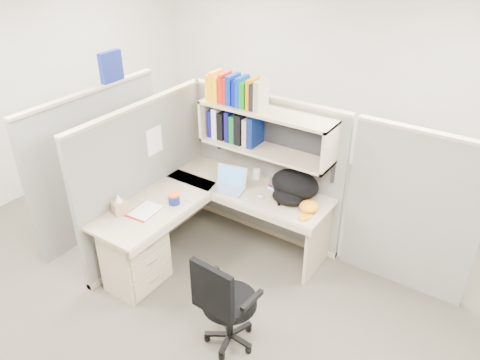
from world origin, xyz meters
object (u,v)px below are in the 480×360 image
Objects in this scene: desk at (166,239)px; snack_canister at (174,198)px; task_chair at (226,316)px; laptop at (228,180)px; backpack at (292,187)px.

snack_canister reaches higher than desk.
snack_canister is at bearing 149.96° from task_chair.
desk is 1.09m from task_chair.
laptop reaches higher than snack_canister.
backpack reaches higher than task_chair.
desk is 15.10× the size of snack_canister.
backpack is 1.41m from task_chair.
laptop reaches higher than task_chair.
backpack is (0.62, 0.20, 0.03)m from laptop.
desk is at bearing -155.61° from backpack.
backpack is at bearing 45.32° from desk.
backpack is at bearing 37.39° from snack_canister.
snack_canister is (-0.91, -0.70, -0.09)m from backpack.
desk is at bearing -121.99° from laptop.
snack_canister is (-0.29, -0.49, -0.06)m from laptop.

